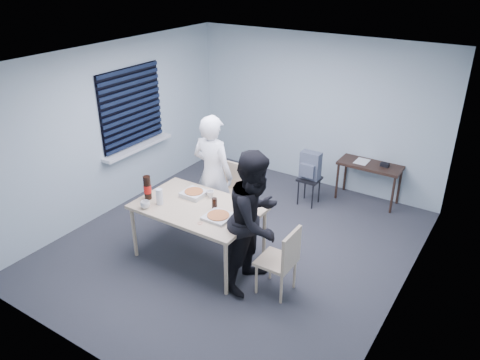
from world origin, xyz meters
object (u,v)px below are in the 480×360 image
Objects in this scene: chair_far at (229,187)px; soda_bottle at (147,188)px; person_black at (255,221)px; mug_b at (210,194)px; mug_a at (145,205)px; person_white at (213,174)px; chair_right at (283,258)px; backpack at (310,166)px; side_table at (370,168)px; stool at (309,184)px; dining_table at (198,210)px.

soda_bottle reaches higher than chair_far.
soda_bottle is (-1.58, -0.14, 0.06)m from person_black.
mug_b is at bearing -72.30° from chair_far.
soda_bottle is at bearing 124.55° from mug_a.
mug_b is (0.27, -0.44, -0.05)m from person_white.
chair_right is at bearing -15.14° from mug_b.
backpack is 2.68m from soda_bottle.
chair_far is 1.37m from backpack.
side_table reaches higher than stool.
person_black is 17.70× the size of mug_b.
backpack is (-0.00, -0.01, 0.33)m from stool.
chair_far is 0.89× the size of side_table.
chair_far is 2.34m from side_table.
person_white is 2.65m from side_table.
chair_right is at bearing 153.38° from person_white.
person_white is 1.76× the size of side_table.
side_table is at bearing 29.60° from backpack.
backpack is (-0.31, 2.21, -0.20)m from person_black.
mug_a is (-1.83, -0.34, 0.32)m from chair_right.
mug_a is 0.87m from mug_b.
dining_table is 1.81× the size of chair_far.
mug_b is 0.31× the size of soda_bottle.
chair_right is at bearing -81.74° from backpack.
stool is at bearing 66.44° from mug_a.
side_table is at bearing 88.61° from chair_right.
stool is 2.75m from soda_bottle.
person_black is (0.90, -0.05, 0.16)m from dining_table.
chair_right is (1.30, -0.07, -0.21)m from dining_table.
chair_right is 0.50× the size of person_white.
dining_table is 0.91× the size of person_white.
person_black reaches higher than side_table.
backpack is at bearing -141.08° from side_table.
person_white reaches higher than dining_table.
chair_far is 0.54m from person_white.
stool is 1.04× the size of backpack.
mug_a is (-1.12, -2.56, 0.15)m from backpack.
dining_table is 0.79m from person_white.
stool is 2.85m from mug_a.
dining_table is 4.93× the size of soda_bottle.
dining_table is 1.16m from chair_far.
dining_table is at bearing -105.22° from stool.
mug_a reaches higher than dining_table.
person_white is at bearing 110.89° from dining_table.
chair_far is 1.96m from chair_right.
soda_bottle reaches higher than side_table.
backpack is 3.63× the size of mug_a.
mug_a is at bearing -142.81° from dining_table.
chair_far is at bearing 80.13° from mug_a.
person_white and person_black have the same top height.
dining_table is 0.92m from person_black.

